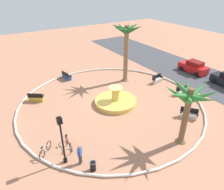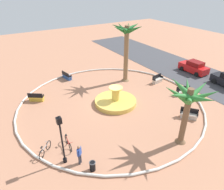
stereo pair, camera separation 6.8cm
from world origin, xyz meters
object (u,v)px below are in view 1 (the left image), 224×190
object	(u,v)px
bench_west	(157,80)
bicycle_red_frame	(69,143)
bench_southwest	(189,115)
palm_tree_near_fountain	(189,100)
palm_tree_by_curb	(126,40)
bench_north	(67,77)
bench_east	(36,98)
bicycle_by_lamppost	(45,150)
person_cyclist_helmet	(80,154)
lamppost	(62,136)
fountain	(116,101)
bench_southeast	(183,92)
trash_bin	(93,166)
parked_car_leftmost	(193,67)

from	to	relation	value
bench_west	bicycle_red_frame	world-z (taller)	bench_west
bench_southwest	palm_tree_near_fountain	bearing A→B (deg)	-59.65
palm_tree_by_curb	bench_north	world-z (taller)	palm_tree_by_curb
bench_east	bicycle_by_lamppost	xyz separation A→B (m)	(8.18, -1.38, 0.04)
palm_tree_near_fountain	bench_east	bearing A→B (deg)	-146.98
bench_north	bench_west	bearing A→B (deg)	52.99
person_cyclist_helmet	bench_southwest	bearing A→B (deg)	88.42
palm_tree_near_fountain	bench_north	world-z (taller)	palm_tree_near_fountain
lamppost	bicycle_red_frame	world-z (taller)	lamppost
bench_southwest	bicycle_red_frame	distance (m)	11.22
fountain	bench_north	bearing A→B (deg)	-166.22
palm_tree_near_fountain	lamppost	size ratio (longest dim) A/B	1.27
lamppost	person_cyclist_helmet	size ratio (longest dim) A/B	2.47
bicycle_by_lamppost	fountain	bearing A→B (deg)	111.60
bench_southeast	bench_southwest	world-z (taller)	same
bench_north	trash_bin	bearing A→B (deg)	-14.63
bench_east	lamppost	size ratio (longest dim) A/B	0.40
palm_tree_by_curb	trash_bin	distance (m)	15.47
trash_bin	fountain	bearing A→B (deg)	137.25
bench_east	bench_west	world-z (taller)	same
bench_east	bench_west	bearing A→B (deg)	76.50
person_cyclist_helmet	parked_car_leftmost	size ratio (longest dim) A/B	0.40
bench_southwest	parked_car_leftmost	distance (m)	11.80
palm_tree_by_curb	lamppost	size ratio (longest dim) A/B	1.79
palm_tree_near_fountain	bicycle_by_lamppost	bearing A→B (deg)	-114.62
bench_east	fountain	bearing A→B (deg)	54.74
bench_west	bench_north	world-z (taller)	same
fountain	trash_bin	xyz separation A→B (m)	(6.51, -6.02, 0.10)
palm_tree_near_fountain	person_cyclist_helmet	world-z (taller)	palm_tree_near_fountain
lamppost	bicycle_red_frame	bearing A→B (deg)	149.30
palm_tree_by_curb	bench_southeast	bearing A→B (deg)	26.74
bench_southeast	bicycle_red_frame	xyz separation A→B (m)	(1.05, -14.05, 0.04)
bench_east	trash_bin	bearing A→B (deg)	4.52
palm_tree_by_curb	lamppost	bearing A→B (deg)	-52.02
bench_north	bicycle_by_lamppost	distance (m)	13.35
palm_tree_near_fountain	bicycle_red_frame	bearing A→B (deg)	-117.87
trash_bin	palm_tree_by_curb	bearing A→B (deg)	136.41
parked_car_leftmost	trash_bin	bearing A→B (deg)	-68.40
palm_tree_near_fountain	palm_tree_by_curb	bearing A→B (deg)	166.26
bench_southwest	bicycle_by_lamppost	distance (m)	12.94
trash_bin	parked_car_leftmost	distance (m)	21.29
trash_bin	bicycle_by_lamppost	xyz separation A→B (m)	(-3.22, -2.29, -0.00)
bench_east	bench_west	distance (m)	14.57
bench_east	lamppost	bearing A→B (deg)	-2.58
bench_east	person_cyclist_helmet	size ratio (longest dim) A/B	0.99
parked_car_leftmost	bicycle_by_lamppost	bearing A→B (deg)	-78.20
bench_southwest	parked_car_leftmost	size ratio (longest dim) A/B	0.39
bench_north	parked_car_leftmost	bearing A→B (deg)	65.58
bicycle_by_lamppost	parked_car_leftmost	size ratio (longest dim) A/B	0.31
bench_southwest	bench_north	bearing A→B (deg)	-155.68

